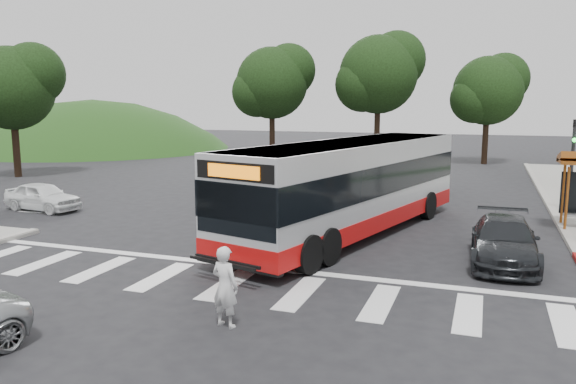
% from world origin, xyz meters
% --- Properties ---
extents(ground, '(140.00, 140.00, 0.00)m').
position_xyz_m(ground, '(0.00, 0.00, 0.00)').
color(ground, black).
rests_on(ground, ground).
extents(curb_east, '(0.30, 40.00, 0.15)m').
position_xyz_m(curb_east, '(9.00, 8.00, 0.07)').
color(curb_east, '#9E9991').
rests_on(curb_east, ground).
extents(hillside_nw, '(44.00, 44.00, 10.00)m').
position_xyz_m(hillside_nw, '(-32.00, 30.00, 0.00)').
color(hillside_nw, '#204516').
rests_on(hillside_nw, ground).
extents(crosswalk_ladder, '(18.00, 2.60, 0.01)m').
position_xyz_m(crosswalk_ladder, '(0.00, -5.00, 0.01)').
color(crosswalk_ladder, silver).
rests_on(crosswalk_ladder, ground).
extents(traffic_signal_ne_short, '(0.18, 0.37, 4.00)m').
position_xyz_m(traffic_signal_ne_short, '(9.60, 8.49, 2.48)').
color(traffic_signal_ne_short, black).
rests_on(traffic_signal_ne_short, ground).
extents(tree_north_a, '(6.60, 6.15, 10.17)m').
position_xyz_m(tree_north_a, '(-1.92, 26.07, 6.92)').
color(tree_north_a, black).
rests_on(tree_north_a, ground).
extents(tree_north_b, '(5.72, 5.33, 8.43)m').
position_xyz_m(tree_north_b, '(6.07, 28.06, 5.66)').
color(tree_north_b, black).
rests_on(tree_north_b, ground).
extents(tree_north_c, '(6.16, 5.74, 9.30)m').
position_xyz_m(tree_north_c, '(-9.92, 24.06, 6.29)').
color(tree_north_c, black).
rests_on(tree_north_c, ground).
extents(tree_west_a, '(5.72, 5.33, 8.43)m').
position_xyz_m(tree_west_a, '(-21.93, 10.06, 5.66)').
color(tree_west_a, black).
rests_on(tree_west_a, ground).
extents(transit_bus, '(6.04, 13.18, 3.33)m').
position_xyz_m(transit_bus, '(1.70, 1.68, 1.67)').
color(transit_bus, silver).
rests_on(transit_bus, ground).
extents(pedestrian, '(0.72, 0.55, 1.75)m').
position_xyz_m(pedestrian, '(1.16, -7.50, 0.87)').
color(pedestrian, silver).
rests_on(pedestrian, ground).
extents(dark_sedan, '(1.95, 4.61, 1.33)m').
position_xyz_m(dark_sedan, '(6.82, -0.38, 0.66)').
color(dark_sedan, black).
rests_on(dark_sedan, ground).
extents(west_car_white, '(3.81, 1.92, 1.25)m').
position_xyz_m(west_car_white, '(-12.07, 1.50, 0.62)').
color(west_car_white, white).
rests_on(west_car_white, ground).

